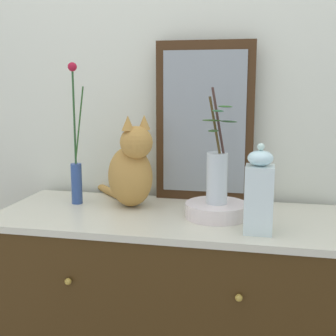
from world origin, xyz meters
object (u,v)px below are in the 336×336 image
(sideboard, at_px, (168,312))
(jar_lidded_porcelain, at_px, (259,193))
(mirror_leaning, at_px, (204,122))
(cat_sitting, at_px, (131,169))
(bowl_porcelain, at_px, (216,210))
(vase_slim_green, at_px, (76,166))
(vase_glass_clear, at_px, (217,173))

(sideboard, distance_m, jar_lidded_porcelain, 0.65)
(mirror_leaning, bearing_deg, sideboard, -111.86)
(cat_sitting, bearing_deg, bowl_porcelain, -13.09)
(vase_slim_green, bearing_deg, vase_glass_clear, -7.83)
(mirror_leaning, bearing_deg, vase_slim_green, -161.11)
(vase_glass_clear, bearing_deg, jar_lidded_porcelain, -43.04)
(mirror_leaning, relative_size, cat_sitting, 1.74)
(sideboard, xyz_separation_m, jar_lidded_porcelain, (0.34, -0.15, 0.54))
(mirror_leaning, xyz_separation_m, bowl_porcelain, (0.08, -0.25, -0.31))
(bowl_porcelain, xyz_separation_m, vase_glass_clear, (0.00, -0.00, 0.14))
(vase_slim_green, xyz_separation_m, vase_glass_clear, (0.59, -0.08, 0.01))
(sideboard, xyz_separation_m, mirror_leaning, (0.10, 0.25, 0.74))
(sideboard, bearing_deg, cat_sitting, 153.62)
(cat_sitting, bearing_deg, mirror_leaning, 31.63)
(vase_slim_green, distance_m, jar_lidded_porcelain, 0.78)
(vase_slim_green, distance_m, vase_glass_clear, 0.59)
(cat_sitting, xyz_separation_m, jar_lidded_porcelain, (0.51, -0.23, -0.02))
(sideboard, height_order, vase_slim_green, vase_slim_green)
(vase_glass_clear, bearing_deg, vase_slim_green, 172.17)
(mirror_leaning, xyz_separation_m, vase_glass_clear, (0.08, -0.25, -0.16))
(cat_sitting, xyz_separation_m, vase_slim_green, (-0.23, -0.01, 0.01))
(vase_slim_green, height_order, vase_glass_clear, vase_slim_green)
(mirror_leaning, bearing_deg, vase_glass_clear, -71.61)
(bowl_porcelain, bearing_deg, mirror_leaning, 108.52)
(jar_lidded_porcelain, bearing_deg, sideboard, 156.65)
(bowl_porcelain, distance_m, jar_lidded_porcelain, 0.24)
(cat_sitting, height_order, jar_lidded_porcelain, cat_sitting)
(bowl_porcelain, bearing_deg, vase_glass_clear, -80.01)
(bowl_porcelain, bearing_deg, sideboard, -179.38)
(mirror_leaning, bearing_deg, cat_sitting, -148.37)
(sideboard, height_order, jar_lidded_porcelain, jar_lidded_porcelain)
(mirror_leaning, relative_size, bowl_porcelain, 2.85)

